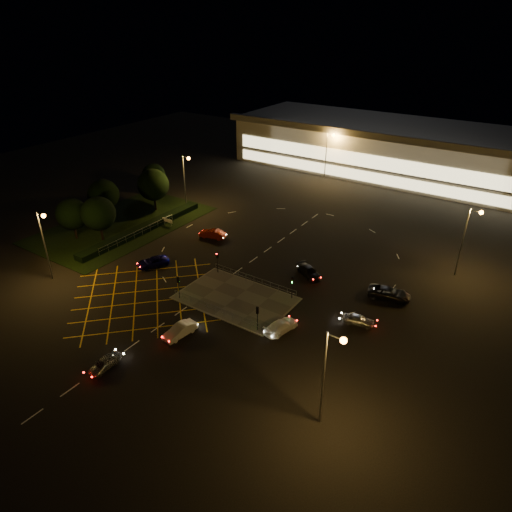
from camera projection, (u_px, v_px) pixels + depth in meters
The scene contains 27 objects.
ground at pixel (232, 287), 61.04m from camera, with size 180.00×180.00×0.00m, color black.
pedestrian_island at pixel (236, 298), 58.57m from camera, with size 14.00×9.00×0.12m, color #4C4944.
grass_verge at pixel (123, 224), 79.16m from camera, with size 18.00×30.00×0.08m, color black.
hedge at pixel (143, 229), 76.49m from camera, with size 2.00×26.00×1.00m, color black.
supermarket at pixel (393, 148), 104.05m from camera, with size 72.00×26.50×10.50m.
streetlight_sw at pixel (44, 237), 59.72m from camera, with size 1.78×0.56×10.03m.
streetlight_se at pixel (329, 367), 37.67m from camera, with size 1.78×0.56×10.03m.
streetlight_nw at pixel (186, 175), 82.73m from camera, with size 1.78×0.56×10.03m.
streetlight_ne at pixel (468, 233), 60.67m from camera, with size 1.78×0.56×10.03m.
streetlight_far_left at pixel (328, 150), 97.90m from camera, with size 1.78×0.56×10.03m.
signal_sw at pixel (178, 283), 57.49m from camera, with size 0.28×0.30×3.15m.
signal_se at pixel (257, 314), 51.61m from camera, with size 0.28×0.30×3.15m.
signal_nw at pixel (217, 258), 63.36m from camera, with size 0.28×0.30×3.15m.
signal_ne at pixel (292, 283), 57.48m from camera, with size 0.28×0.30×3.15m.
tree_a at pixel (72, 214), 72.25m from camera, with size 5.04×5.04×6.86m.
tree_b at pixel (104, 195), 78.96m from camera, with size 5.40×5.40×7.35m.
tree_c at pixel (153, 185), 82.72m from camera, with size 5.76×5.76×7.84m.
tree_d at pixel (154, 175), 90.51m from camera, with size 4.68×4.68×6.37m.
tree_e at pixel (98, 214), 71.61m from camera, with size 5.40×5.40×7.35m.
car_near_silver at pixel (104, 363), 46.86m from camera, with size 1.44×3.59×1.22m, color #B3B6BB.
car_queue_white at pixel (180, 330), 51.59m from camera, with size 1.46×4.19×1.38m, color silver.
car_left_blue at pixel (153, 262), 65.95m from camera, with size 2.15×4.66×1.29m, color #100E56.
car_far_dkgrey at pixel (309, 272), 63.43m from camera, with size 1.84×4.52×1.31m, color black.
car_right_silver at pixel (358, 320), 53.52m from camera, with size 1.49×3.69×1.26m, color #AFB1B6.
car_circ_red at pixel (213, 234), 74.19m from camera, with size 1.54×4.41×1.45m, color #981E0B.
car_east_grey at pixel (389, 293), 58.36m from camera, with size 2.50×5.43×1.51m, color black.
car_approach_white at pixel (281, 326), 52.38m from camera, with size 1.86×4.58×1.33m, color silver.
Camera 1 is at (31.46, -41.44, 32.37)m, focal length 32.00 mm.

